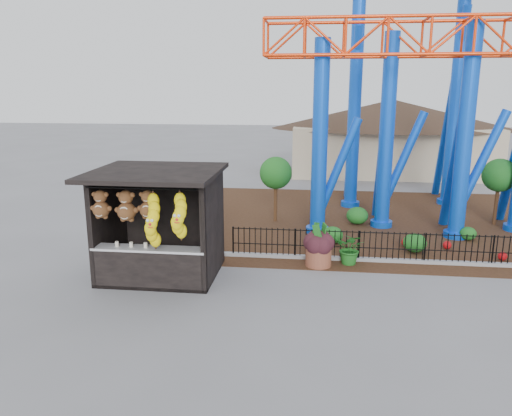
# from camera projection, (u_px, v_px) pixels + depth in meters

# --- Properties ---
(ground) EXTENTS (120.00, 120.00, 0.00)m
(ground) POSITION_uv_depth(u_px,v_px,m) (260.00, 295.00, 13.15)
(ground) COLOR slate
(ground) RESTS_ON ground
(mulch_bed) EXTENTS (18.00, 12.00, 0.02)m
(mulch_bed) POSITION_uv_depth(u_px,v_px,m) (379.00, 221.00, 20.40)
(mulch_bed) COLOR #331E11
(mulch_bed) RESTS_ON ground
(curb) EXTENTS (18.00, 0.18, 0.12)m
(curb) POSITION_uv_depth(u_px,v_px,m) (397.00, 261.00, 15.57)
(curb) COLOR gray
(curb) RESTS_ON ground
(prize_booth) EXTENTS (3.50, 3.40, 3.12)m
(prize_booth) POSITION_uv_depth(u_px,v_px,m) (157.00, 226.00, 14.00)
(prize_booth) COLOR black
(prize_booth) RESTS_ON ground
(picket_fence) EXTENTS (12.20, 0.06, 1.00)m
(picket_fence) POSITION_uv_depth(u_px,v_px,m) (428.00, 249.00, 15.36)
(picket_fence) COLOR black
(picket_fence) RESTS_ON ground
(roller_coaster) EXTENTS (11.00, 6.37, 10.82)m
(roller_coaster) POSITION_uv_depth(u_px,v_px,m) (418.00, 57.00, 18.97)
(roller_coaster) COLOR blue
(roller_coaster) RESTS_ON ground
(terracotta_planter) EXTENTS (0.81, 0.81, 0.62)m
(terracotta_planter) POSITION_uv_depth(u_px,v_px,m) (318.00, 256.00, 15.24)
(terracotta_planter) COLOR brown
(terracotta_planter) RESTS_ON ground
(planter_foliage) EXTENTS (0.70, 0.70, 0.64)m
(planter_foliage) POSITION_uv_depth(u_px,v_px,m) (319.00, 236.00, 15.09)
(planter_foliage) COLOR black
(planter_foliage) RESTS_ON terracotta_planter
(potted_plant) EXTENTS (1.14, 1.07, 1.01)m
(potted_plant) POSITION_uv_depth(u_px,v_px,m) (351.00, 249.00, 15.34)
(potted_plant) COLOR #1B5218
(potted_plant) RESTS_ON ground
(landscaping) EXTENTS (8.65, 4.41, 0.69)m
(landscaping) POSITION_uv_depth(u_px,v_px,m) (395.00, 230.00, 17.99)
(landscaping) COLOR #19561A
(landscaping) RESTS_ON mulch_bed
(pavilion) EXTENTS (15.00, 15.00, 4.80)m
(pavilion) POSITION_uv_depth(u_px,v_px,m) (392.00, 125.00, 31.02)
(pavilion) COLOR #BFAD8C
(pavilion) RESTS_ON ground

